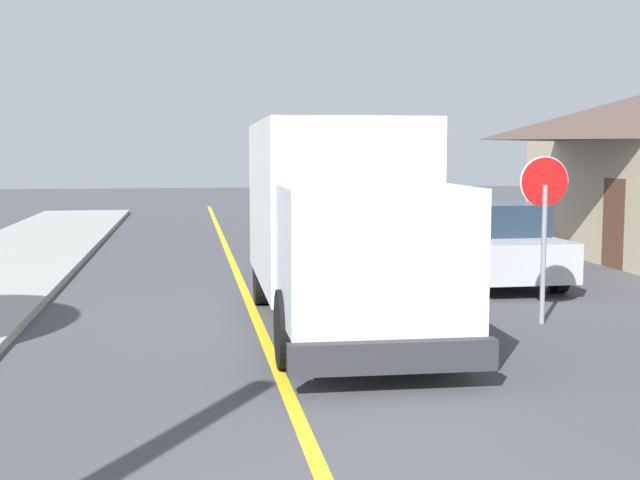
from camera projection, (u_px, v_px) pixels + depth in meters
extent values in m
cube|color=gold|center=(253.00, 312.00, 14.37)|extent=(0.16, 56.00, 0.01)
cube|color=silver|center=(331.00, 202.00, 13.84)|extent=(2.49, 5.04, 2.60)
cube|color=silver|center=(374.00, 255.00, 10.44)|extent=(2.32, 2.04, 1.70)
cube|color=#1E2D3D|center=(391.00, 231.00, 9.51)|extent=(2.04, 0.12, 0.75)
cube|color=#2D2D33|center=(393.00, 357.00, 9.48)|extent=(2.40, 0.24, 0.36)
cylinder|color=black|center=(451.00, 324.00, 10.88)|extent=(0.32, 1.01, 1.00)
cylinder|color=black|center=(289.00, 329.00, 10.59)|extent=(0.32, 1.01, 1.00)
cylinder|color=black|center=(378.00, 274.00, 15.36)|extent=(0.32, 1.01, 1.00)
cylinder|color=black|center=(263.00, 276.00, 15.07)|extent=(0.32, 1.01, 1.00)
cube|color=#2D4793|center=(335.00, 241.00, 19.58)|extent=(1.97, 4.47, 0.76)
cube|color=#1E2D3D|center=(334.00, 211.00, 19.65)|extent=(1.65, 1.86, 0.64)
cylinder|color=black|center=(384.00, 262.00, 18.39)|extent=(0.24, 0.65, 0.64)
cylinder|color=black|center=(313.00, 264.00, 18.08)|extent=(0.24, 0.65, 0.64)
cylinder|color=black|center=(354.00, 248.00, 21.14)|extent=(0.24, 0.65, 0.64)
cylinder|color=black|center=(292.00, 249.00, 20.83)|extent=(0.24, 0.65, 0.64)
cube|color=#4C564C|center=(303.00, 219.00, 25.97)|extent=(1.85, 4.42, 0.76)
cube|color=#1E2D3D|center=(302.00, 196.00, 26.04)|extent=(1.60, 1.82, 0.64)
cylinder|color=black|center=(336.00, 234.00, 24.73)|extent=(0.23, 0.64, 0.64)
cylinder|color=black|center=(282.00, 234.00, 24.51)|extent=(0.23, 0.64, 0.64)
cylinder|color=black|center=(321.00, 225.00, 27.50)|extent=(0.23, 0.64, 0.64)
cylinder|color=black|center=(273.00, 226.00, 27.28)|extent=(0.23, 0.64, 0.64)
cube|color=#B7B7BC|center=(494.00, 252.00, 17.53)|extent=(1.82, 4.41, 0.76)
cube|color=#1E2D3D|center=(497.00, 219.00, 17.31)|extent=(1.59, 1.81, 0.64)
cylinder|color=black|center=(437.00, 260.00, 18.82)|extent=(0.22, 0.64, 0.64)
cylinder|color=black|center=(504.00, 258.00, 19.07)|extent=(0.22, 0.64, 0.64)
cylinder|color=black|center=(480.00, 278.00, 16.05)|extent=(0.22, 0.64, 0.64)
cylinder|color=black|center=(558.00, 276.00, 16.31)|extent=(0.22, 0.64, 0.64)
cylinder|color=gray|center=(544.00, 255.00, 13.27)|extent=(0.08, 0.08, 2.20)
cylinder|color=red|center=(545.00, 182.00, 13.18)|extent=(0.76, 0.03, 0.76)
cylinder|color=white|center=(544.00, 182.00, 13.20)|extent=(0.80, 0.02, 0.80)
cube|color=brown|center=(615.00, 223.00, 19.67)|extent=(0.10, 1.00, 2.10)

